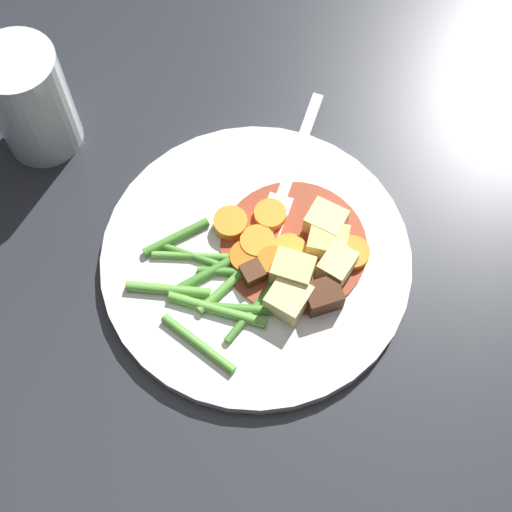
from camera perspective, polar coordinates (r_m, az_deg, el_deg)
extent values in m
plane|color=#26282D|center=(0.65, 0.00, -0.51)|extent=(3.00, 3.00, 0.00)
cylinder|color=white|center=(0.65, 0.00, -0.26)|extent=(0.27, 0.27, 0.01)
cylinder|color=#93381E|center=(0.64, 2.86, 0.77)|extent=(0.13, 0.13, 0.00)
cylinder|color=orange|center=(0.64, 0.11, 1.03)|extent=(0.04, 0.04, 0.01)
cylinder|color=orange|center=(0.64, -0.77, 0.15)|extent=(0.03, 0.03, 0.01)
cylinder|color=orange|center=(0.64, 7.21, 0.20)|extent=(0.04, 0.04, 0.01)
cylinder|color=orange|center=(0.65, -1.93, 2.45)|extent=(0.04, 0.04, 0.01)
cylinder|color=orange|center=(0.64, 2.50, 0.30)|extent=(0.04, 0.04, 0.01)
cylinder|color=orange|center=(0.65, 1.07, 3.10)|extent=(0.04, 0.04, 0.01)
cylinder|color=orange|center=(0.63, 1.28, -0.47)|extent=(0.04, 0.04, 0.01)
cube|color=#EAD68C|center=(0.61, 2.46, -3.24)|extent=(0.04, 0.04, 0.02)
cube|color=#E5CC7A|center=(0.62, 2.78, -1.17)|extent=(0.04, 0.04, 0.03)
cube|color=#DBBC6B|center=(0.64, 5.42, 1.08)|extent=(0.04, 0.04, 0.02)
cube|color=#EAD68C|center=(0.65, 5.17, 2.80)|extent=(0.04, 0.04, 0.02)
cube|color=#EAD68C|center=(0.63, 6.12, -0.74)|extent=(0.04, 0.04, 0.02)
cube|color=#56331E|center=(0.63, -0.25, -1.33)|extent=(0.02, 0.02, 0.02)
cube|color=#4C2B19|center=(0.62, 5.05, -3.02)|extent=(0.03, 0.03, 0.02)
cylinder|color=#66AD42|center=(0.63, -2.22, -2.27)|extent=(0.06, 0.03, 0.01)
cylinder|color=#66AD42|center=(0.62, -2.93, -4.06)|extent=(0.07, 0.06, 0.01)
cylinder|color=#4C8E33|center=(0.63, -3.83, -1.63)|extent=(0.07, 0.02, 0.01)
cylinder|color=#4C8E33|center=(0.64, -5.03, 0.09)|extent=(0.04, 0.04, 0.01)
cylinder|color=#4C8E33|center=(0.65, -6.05, 1.42)|extent=(0.06, 0.01, 0.01)
cylinder|color=#4C8E33|center=(0.62, -0.40, -4.05)|extent=(0.06, 0.04, 0.01)
cylinder|color=#4C8E33|center=(0.62, -0.47, -4.34)|extent=(0.06, 0.03, 0.01)
cylinder|color=#66AD42|center=(0.64, -4.31, -0.01)|extent=(0.07, 0.04, 0.01)
cylinder|color=#4C8E33|center=(0.63, -1.02, -1.25)|extent=(0.07, 0.04, 0.01)
cylinder|color=#66AD42|center=(0.63, -6.68, -2.43)|extent=(0.07, 0.04, 0.01)
cylinder|color=#599E38|center=(0.61, -4.37, -6.61)|extent=(0.04, 0.07, 0.01)
cube|color=silver|center=(0.70, 3.39, 8.44)|extent=(0.08, 0.09, 0.00)
cube|color=silver|center=(0.66, 1.73, 3.90)|extent=(0.03, 0.03, 0.00)
cylinder|color=silver|center=(0.65, 0.15, 1.92)|extent=(0.03, 0.03, 0.00)
cylinder|color=silver|center=(0.65, 0.67, 1.77)|extent=(0.03, 0.03, 0.00)
cylinder|color=silver|center=(0.65, 1.20, 1.61)|extent=(0.03, 0.03, 0.00)
cylinder|color=silver|center=(0.65, 1.73, 1.46)|extent=(0.03, 0.03, 0.00)
cylinder|color=silver|center=(0.70, -16.64, 11.13)|extent=(0.07, 0.07, 0.11)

